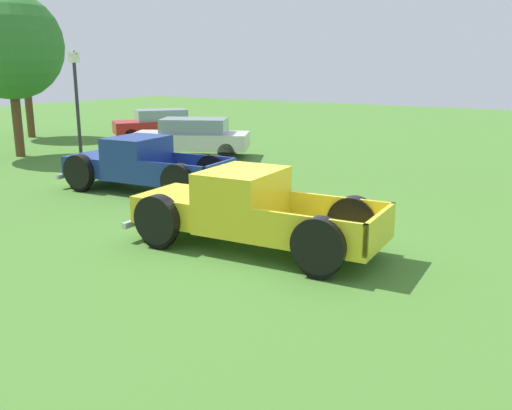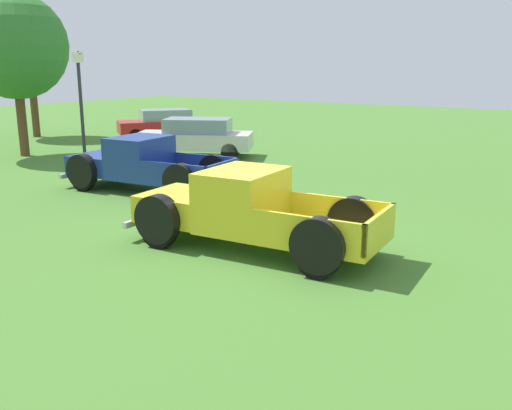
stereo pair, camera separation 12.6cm
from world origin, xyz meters
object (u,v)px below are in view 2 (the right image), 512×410
object	(u,v)px
pickup_truck_behind_right	(139,165)
oak_tree_west	(14,46)
sedan_distant_a	(164,123)
pickup_truck_foreground	(240,210)
sedan_distant_b	(195,137)
lamp_post_near	(81,106)
oak_tree_east	(29,54)

from	to	relation	value
pickup_truck_behind_right	oak_tree_west	xyz separation A→B (m)	(2.04, 8.42, 3.49)
sedan_distant_a	pickup_truck_foreground	bearing A→B (deg)	-132.38
sedan_distant_b	lamp_post_near	world-z (taller)	lamp_post_near
sedan_distant_b	oak_tree_west	world-z (taller)	oak_tree_west
sedan_distant_b	oak_tree_east	distance (m)	11.24
pickup_truck_behind_right	sedan_distant_b	size ratio (longest dim) A/B	1.09
sedan_distant_b	oak_tree_west	size ratio (longest dim) A/B	0.77
pickup_truck_behind_right	oak_tree_east	world-z (taller)	oak_tree_east
pickup_truck_behind_right	sedan_distant_a	bearing A→B (deg)	39.29
pickup_truck_foreground	pickup_truck_behind_right	world-z (taller)	pickup_truck_foreground
pickup_truck_foreground	pickup_truck_behind_right	bearing A→B (deg)	63.98
sedan_distant_a	sedan_distant_b	world-z (taller)	sedan_distant_b
pickup_truck_behind_right	oak_tree_west	bearing A→B (deg)	76.40
sedan_distant_a	oak_tree_east	xyz separation A→B (m)	(-3.03, 5.86, 3.33)
sedan_distant_a	sedan_distant_b	size ratio (longest dim) A/B	0.92
oak_tree_east	sedan_distant_a	bearing A→B (deg)	-62.67
lamp_post_near	oak_tree_east	bearing A→B (deg)	64.27
lamp_post_near	oak_tree_east	distance (m)	9.78
pickup_truck_behind_right	pickup_truck_foreground	bearing A→B (deg)	-116.02
oak_tree_west	sedan_distant_a	bearing A→B (deg)	-7.50
pickup_truck_behind_right	sedan_distant_b	world-z (taller)	pickup_truck_behind_right
sedan_distant_b	oak_tree_east	bearing A→B (deg)	87.80
oak_tree_east	oak_tree_west	world-z (taller)	oak_tree_west
pickup_truck_behind_right	lamp_post_near	size ratio (longest dim) A/B	1.30
pickup_truck_behind_right	sedan_distant_b	bearing A→B (deg)	24.53
sedan_distant_a	lamp_post_near	bearing A→B (deg)	-158.90
pickup_truck_behind_right	oak_tree_west	world-z (taller)	oak_tree_west
oak_tree_west	pickup_truck_behind_right	bearing A→B (deg)	-103.60
pickup_truck_foreground	oak_tree_east	distance (m)	21.02
pickup_truck_behind_right	oak_tree_east	xyz separation A→B (m)	(6.12, 13.34, 3.33)
pickup_truck_foreground	sedan_distant_b	world-z (taller)	pickup_truck_foreground
pickup_truck_foreground	lamp_post_near	world-z (taller)	lamp_post_near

